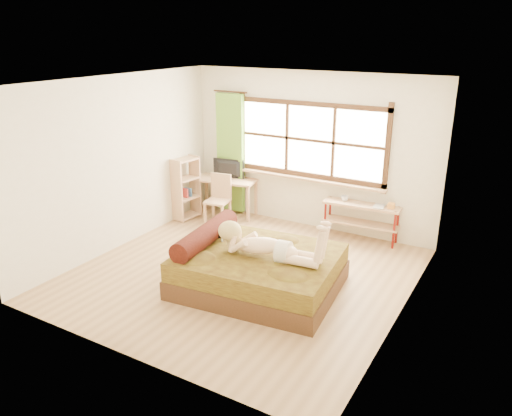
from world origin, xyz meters
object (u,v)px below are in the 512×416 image
Objects in this scene: woman at (267,235)px; desk at (226,184)px; chair at (219,196)px; pipe_shelf at (362,214)px; bed at (256,269)px; kitten at (218,232)px; bookshelf at (186,188)px.

desk is (-2.11, 2.23, -0.21)m from woman.
desk is at bearing 93.60° from chair.
pipe_shelf is (2.51, 0.49, -0.03)m from chair.
chair is (0.09, -0.37, -0.12)m from desk.
bed is at bearing 161.39° from woman.
kitten is 0.35× the size of chair.
desk is at bearing 178.98° from pipe_shelf.
chair is 0.65m from bookshelf.
bookshelf reaches higher than woman.
bed is at bearing -54.49° from chair.
kitten is 2.36m from bookshelf.
bookshelf is (-1.77, 1.56, -0.06)m from kitten.
woman is at bearing -52.19° from chair.
woman is 4.67× the size of kitten.
bookshelf is at bearing 132.62° from kitten.
woman is at bearing -24.90° from bookshelf.
desk is (-1.91, 2.19, 0.33)m from bed.
pipe_shelf is at bearing -6.90° from desk.
bed reaches higher than pipe_shelf.
woman reaches higher than bed.
kitten is (-0.87, 0.15, -0.19)m from woman.
kitten is at bearing -68.81° from desk.
bed is 2.58m from chair.
woman reaches higher than desk.
desk is 0.75m from bookshelf.
chair is (-1.82, 1.82, 0.21)m from bed.
woman is 2.77m from chair.
woman is 2.43m from pipe_shelf.
bed is 2.92m from desk.
bed is 1.75× the size of pipe_shelf.
bookshelf reaches higher than pipe_shelf.
woman is at bearing -18.61° from bed.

